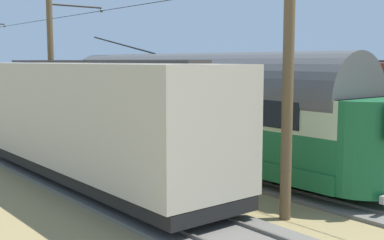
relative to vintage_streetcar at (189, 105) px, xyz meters
name	(u,v)px	position (x,y,z in m)	size (l,w,h in m)	color
ground_plane	(125,145)	(0.00, -4.98, -2.26)	(220.00, 220.00, 0.00)	#937F51
track_streetcar_siding	(198,134)	(-4.85, -5.29, -2.21)	(2.80, 80.00, 0.18)	#666059
track_adjacent_siding	(121,143)	(0.00, -5.29, -2.21)	(2.80, 80.00, 0.18)	#666059
track_third_siding	(22,155)	(4.85, -5.29, -2.21)	(2.80, 80.00, 0.18)	#666059
vintage_streetcar	(189,105)	(0.00, 0.00, 0.00)	(2.65, 18.00, 5.06)	#196033
boxcar_adjacent	(328,106)	(-4.85, 3.08, -0.10)	(2.96, 14.89, 3.85)	maroon
boxcar_far_siding	(87,118)	(4.84, 0.71, -0.10)	(2.96, 12.81, 3.85)	#B2A893
catenary_pole_mid_near	(53,68)	(2.62, -6.99, 1.41)	(2.92, 0.28, 7.01)	brown
catenary_pole_mid_far	(290,74)	(2.62, 7.28, 1.41)	(2.92, 0.28, 7.01)	brown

